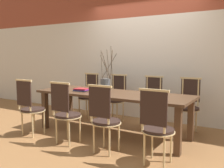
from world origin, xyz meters
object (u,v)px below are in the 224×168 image
(chair_near_center, at_px, (104,117))
(book_stack, at_px, (81,90))
(chair_far_center, at_px, (151,100))
(vase_centerpiece, at_px, (105,85))
(dining_table, at_px, (112,98))

(chair_near_center, height_order, book_stack, chair_near_center)
(chair_far_center, bearing_deg, vase_centerpiece, 57.26)
(chair_far_center, bearing_deg, book_stack, 42.87)
(chair_far_center, height_order, vase_centerpiece, vase_centerpiece)
(chair_far_center, height_order, book_stack, chair_far_center)
(dining_table, bearing_deg, vase_centerpiece, -171.56)
(dining_table, relative_size, book_stack, 9.79)
(chair_far_center, relative_size, vase_centerpiece, 1.23)
(dining_table, distance_m, book_stack, 0.60)
(vase_centerpiece, bearing_deg, chair_near_center, -58.01)
(chair_far_center, distance_m, vase_centerpiece, 1.03)
(vase_centerpiece, bearing_deg, dining_table, 8.44)
(book_stack, bearing_deg, chair_far_center, 42.87)
(book_stack, bearing_deg, vase_centerpiece, 11.57)
(dining_table, relative_size, chair_far_center, 2.80)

